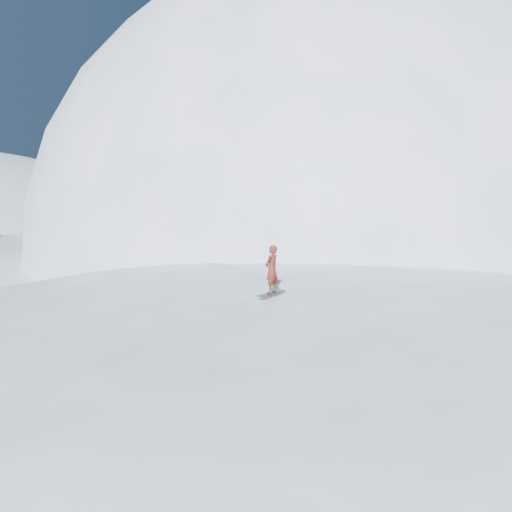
# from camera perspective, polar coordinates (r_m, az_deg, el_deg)

# --- Properties ---
(ground) EXTENTS (400.00, 400.00, 0.00)m
(ground) POSITION_cam_1_polar(r_m,az_deg,el_deg) (16.83, 7.01, -11.64)
(ground) COLOR white
(ground) RESTS_ON ground
(near_ridge) EXTENTS (36.00, 28.00, 4.80)m
(near_ridge) POSITION_cam_1_polar(r_m,az_deg,el_deg) (19.71, 4.04, -8.79)
(near_ridge) COLOR white
(near_ridge) RESTS_ON ground
(summit_peak) EXTENTS (60.00, 56.00, 56.00)m
(summit_peak) POSITION_cam_1_polar(r_m,az_deg,el_deg) (50.28, 9.18, 0.84)
(summit_peak) COLOR white
(summit_peak) RESTS_ON ground
(peak_shoulder) EXTENTS (28.00, 24.00, 18.00)m
(peak_shoulder) POSITION_cam_1_polar(r_m,az_deg,el_deg) (38.52, 0.96, -0.96)
(peak_shoulder) COLOR white
(peak_shoulder) RESTS_ON ground
(wind_bumps) EXTENTS (16.00, 14.40, 1.00)m
(wind_bumps) POSITION_cam_1_polar(r_m,az_deg,el_deg) (18.19, 1.50, -10.14)
(wind_bumps) COLOR white
(wind_bumps) RESTS_ON ground
(snowboard) EXTENTS (1.31, 0.75, 0.02)m
(snowboard) POSITION_cam_1_polar(r_m,az_deg,el_deg) (14.62, 1.97, -4.66)
(snowboard) COLOR black
(snowboard) RESTS_ON near_ridge
(snowboarder) EXTENTS (0.65, 0.56, 1.52)m
(snowboarder) POSITION_cam_1_polar(r_m,az_deg,el_deg) (14.49, 1.98, -1.66)
(snowboarder) COLOR maroon
(snowboarder) RESTS_ON snowboard
(board_tracks) EXTENTS (1.73, 5.99, 0.04)m
(board_tracks) POSITION_cam_1_polar(r_m,az_deg,el_deg) (19.49, -1.47, -1.67)
(board_tracks) COLOR silver
(board_tracks) RESTS_ON ground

